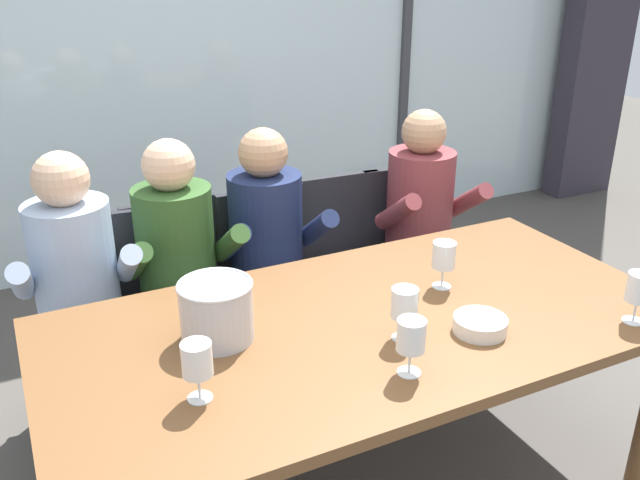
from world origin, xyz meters
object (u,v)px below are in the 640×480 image
object	(u,v)px
wine_glass_by_right_taster	(411,338)
chair_left_of_center	(181,286)
wine_glass_by_left_taster	(197,362)
dining_table	(366,337)
ice_bucket_primary	(216,310)
tasting_bowl	(480,325)
chair_near_curtain	(92,308)
person_pale_blue_shirt	(78,286)
wine_glass_center_pour	(444,257)
chair_center	(271,271)
wine_glass_near_bucket	(404,305)
person_navy_polo	(272,249)
person_olive_shirt	(182,266)
person_maroon_top	(427,219)
wine_glass_spare_empty	(640,288)
chair_near_window_right	(408,243)
chair_right_of_center	(347,253)

from	to	relation	value
wine_glass_by_right_taster	chair_left_of_center	bearing A→B (deg)	104.73
wine_glass_by_left_taster	dining_table	bearing A→B (deg)	15.69
ice_bucket_primary	tasting_bowl	distance (m)	0.83
chair_near_curtain	wine_glass_by_left_taster	size ratio (longest dim) A/B	4.98
person_pale_blue_shirt	wine_glass_center_pour	world-z (taller)	person_pale_blue_shirt
dining_table	wine_glass_by_left_taster	size ratio (longest dim) A/B	12.07
chair_center	wine_glass_near_bucket	distance (m)	1.13
person_navy_polo	wine_glass_by_left_taster	xyz separation A→B (m)	(-0.61, -0.97, 0.18)
chair_near_curtain	ice_bucket_primary	world-z (taller)	ice_bucket_primary
person_navy_polo	chair_left_of_center	bearing A→B (deg)	157.95
chair_center	wine_glass_by_right_taster	xyz separation A→B (m)	(-0.08, -1.25, 0.35)
person_olive_shirt	wine_glass_center_pour	xyz separation A→B (m)	(0.77, -0.71, 0.18)
ice_bucket_primary	wine_glass_near_bucket	size ratio (longest dim) A/B	1.35
chair_left_of_center	person_olive_shirt	distance (m)	0.24
person_pale_blue_shirt	tasting_bowl	distance (m)	1.50
chair_center	wine_glass_center_pour	xyz separation A→B (m)	(0.33, -0.84, 0.35)
person_olive_shirt	person_navy_polo	distance (m)	0.39
dining_table	person_maroon_top	size ratio (longest dim) A/B	1.77
dining_table	ice_bucket_primary	world-z (taller)	ice_bucket_primary
wine_glass_by_right_taster	wine_glass_spare_empty	size ratio (longest dim) A/B	1.00
wine_glass_center_pour	chair_left_of_center	bearing A→B (deg)	130.45
ice_bucket_primary	wine_glass_by_right_taster	distance (m)	0.61
person_olive_shirt	ice_bucket_primary	bearing A→B (deg)	-97.15
dining_table	wine_glass_spare_empty	world-z (taller)	wine_glass_spare_empty
wine_glass_center_pour	wine_glass_by_right_taster	size ratio (longest dim) A/B	1.00
person_maroon_top	wine_glass_center_pour	size ratio (longest dim) A/B	6.82
chair_near_window_right	ice_bucket_primary	distance (m)	1.53
chair_left_of_center	chair_center	bearing A→B (deg)	-5.01
chair_left_of_center	person_pale_blue_shirt	world-z (taller)	person_pale_blue_shirt
person_navy_polo	wine_glass_near_bucket	distance (m)	0.96
person_olive_shirt	tasting_bowl	world-z (taller)	person_olive_shirt
chair_left_of_center	chair_near_window_right	size ratio (longest dim) A/B	1.00
person_olive_shirt	wine_glass_by_left_taster	size ratio (longest dim) A/B	6.82
chair_right_of_center	wine_glass_near_bucket	xyz separation A→B (m)	(-0.40, -1.10, 0.35)
person_pale_blue_shirt	wine_glass_near_bucket	distance (m)	1.29
ice_bucket_primary	wine_glass_by_right_taster	world-z (taller)	ice_bucket_primary
wine_glass_by_left_taster	wine_glass_near_bucket	size ratio (longest dim) A/B	1.00
person_maroon_top	wine_glass_spare_empty	world-z (taller)	person_maroon_top
person_navy_polo	dining_table	bearing A→B (deg)	-87.35
chair_left_of_center	tasting_bowl	world-z (taller)	chair_left_of_center
ice_bucket_primary	chair_left_of_center	bearing A→B (deg)	83.49
person_maroon_top	wine_glass_center_pour	xyz separation A→B (m)	(-0.43, -0.71, 0.18)
chair_near_window_right	wine_glass_spare_empty	xyz separation A→B (m)	(0.00, -1.32, 0.35)
chair_near_window_right	wine_glass_near_bucket	world-z (taller)	wine_glass_near_bucket
chair_right_of_center	chair_center	bearing A→B (deg)	-174.45
wine_glass_by_left_taster	chair_left_of_center	bearing A→B (deg)	77.98
chair_left_of_center	ice_bucket_primary	bearing A→B (deg)	-97.21
chair_center	person_navy_polo	size ratio (longest dim) A/B	0.73
wine_glass_by_left_taster	chair_right_of_center	bearing A→B (deg)	46.51
person_navy_polo	wine_glass_near_bucket	xyz separation A→B (m)	(0.05, -0.95, 0.18)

